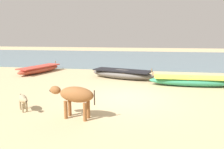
{
  "coord_description": "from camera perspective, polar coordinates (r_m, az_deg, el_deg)",
  "views": [
    {
      "loc": [
        1.01,
        -8.81,
        2.66
      ],
      "look_at": [
        -0.93,
        2.24,
        0.6
      ],
      "focal_mm": 33.66,
      "sensor_mm": 36.0,
      "label": 1
    }
  ],
  "objects": [
    {
      "name": "cow_adult_brown",
      "position": [
        6.92,
        -10.03,
        -5.66
      ],
      "size": [
        1.64,
        0.63,
        1.06
      ],
      "rotation": [
        0.0,
        0.0,
        3.0
      ],
      "color": "brown",
      "rests_on": "ground"
    },
    {
      "name": "ground",
      "position": [
        9.25,
        3.28,
        -6.31
      ],
      "size": [
        80.0,
        80.0,
        0.0
      ],
      "primitive_type": "plane",
      "color": "tan"
    },
    {
      "name": "fishing_boat_0",
      "position": [
        13.26,
        2.76,
        0.19
      ],
      "size": [
        4.27,
        2.24,
        0.77
      ],
      "rotation": [
        0.0,
        0.0,
        6.01
      ],
      "color": "#5B5651",
      "rests_on": "ground"
    },
    {
      "name": "sea_water",
      "position": [
        26.33,
        7.73,
        4.6
      ],
      "size": [
        60.0,
        20.0,
        0.08
      ],
      "primitive_type": "cube",
      "color": "slate",
      "rests_on": "ground"
    },
    {
      "name": "fishing_boat_3",
      "position": [
        12.12,
        21.08,
        -1.64
      ],
      "size": [
        4.65,
        1.14,
        0.71
      ],
      "rotation": [
        0.0,
        0.0,
        3.16
      ],
      "color": "#338C66",
      "rests_on": "ground"
    },
    {
      "name": "fishing_boat_2",
      "position": [
        16.28,
        -19.1,
        1.39
      ],
      "size": [
        2.01,
        4.0,
        0.69
      ],
      "rotation": [
        0.0,
        0.0,
        1.3
      ],
      "color": "#B74733",
      "rests_on": "ground"
    },
    {
      "name": "calf_near_dun",
      "position": [
        8.19,
        -22.99,
        -6.3
      ],
      "size": [
        0.74,
        0.75,
        0.58
      ],
      "rotation": [
        0.0,
        0.0,
        5.49
      ],
      "color": "tan",
      "rests_on": "ground"
    }
  ]
}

